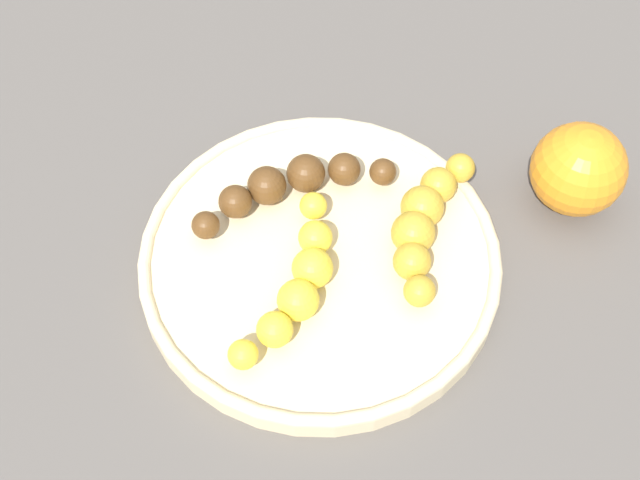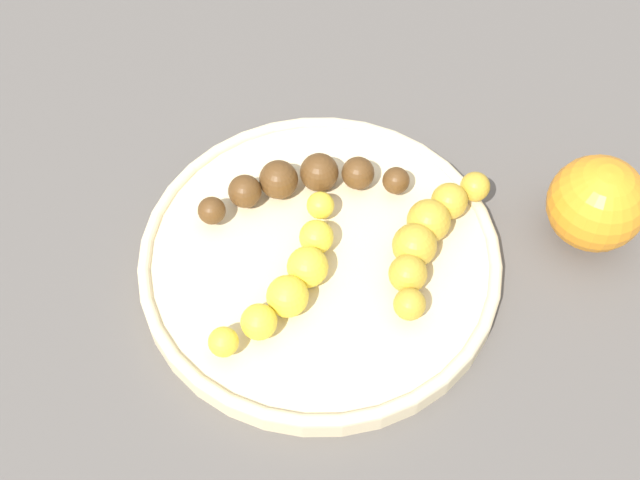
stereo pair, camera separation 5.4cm
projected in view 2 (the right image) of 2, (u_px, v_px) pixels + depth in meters
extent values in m
plane|color=#56514C|center=(320.00, 267.00, 0.64)|extent=(2.40, 2.40, 0.00)
cylinder|color=beige|center=(320.00, 261.00, 0.64)|extent=(0.28, 0.28, 0.02)
torus|color=beige|center=(320.00, 254.00, 0.63)|extent=(0.28, 0.28, 0.01)
sphere|color=gold|center=(475.00, 187.00, 0.64)|extent=(0.02, 0.02, 0.02)
sphere|color=gold|center=(449.00, 201.00, 0.64)|extent=(0.03, 0.03, 0.03)
sphere|color=gold|center=(429.00, 221.00, 0.62)|extent=(0.03, 0.03, 0.03)
sphere|color=gold|center=(415.00, 245.00, 0.61)|extent=(0.03, 0.03, 0.03)
sphere|color=gold|center=(408.00, 274.00, 0.60)|extent=(0.03, 0.03, 0.03)
sphere|color=gold|center=(410.00, 304.00, 0.58)|extent=(0.02, 0.02, 0.02)
sphere|color=#593819|center=(396.00, 181.00, 0.65)|extent=(0.02, 0.02, 0.02)
sphere|color=#593819|center=(358.00, 173.00, 0.65)|extent=(0.03, 0.03, 0.03)
sphere|color=#593819|center=(319.00, 172.00, 0.65)|extent=(0.03, 0.03, 0.03)
sphere|color=#593819|center=(281.00, 178.00, 0.65)|extent=(0.03, 0.03, 0.03)
sphere|color=#593819|center=(245.00, 191.00, 0.64)|extent=(0.03, 0.03, 0.03)
sphere|color=#593819|center=(212.00, 211.00, 0.63)|extent=(0.02, 0.02, 0.02)
sphere|color=yellow|center=(223.00, 342.00, 0.57)|extent=(0.02, 0.02, 0.02)
sphere|color=yellow|center=(259.00, 322.00, 0.58)|extent=(0.03, 0.03, 0.03)
sphere|color=yellow|center=(288.00, 296.00, 0.59)|extent=(0.03, 0.03, 0.03)
sphere|color=yellow|center=(308.00, 267.00, 0.60)|extent=(0.03, 0.03, 0.03)
sphere|color=yellow|center=(319.00, 236.00, 0.62)|extent=(0.03, 0.03, 0.03)
sphere|color=yellow|center=(320.00, 205.00, 0.63)|extent=(0.02, 0.02, 0.02)
sphere|color=orange|center=(596.00, 204.00, 0.63)|extent=(0.08, 0.08, 0.08)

